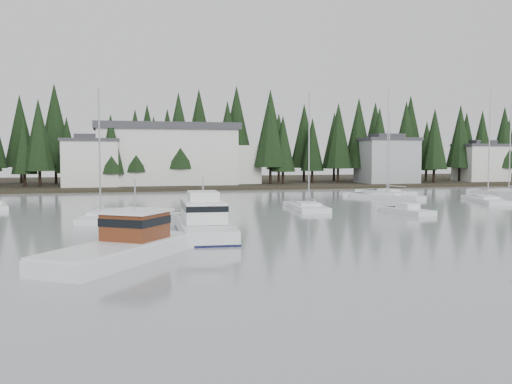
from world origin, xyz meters
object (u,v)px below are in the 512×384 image
house_east_b (481,162)px  sailboat_9 (387,198)px  lobster_boat_brown (118,250)px  sailboat_3 (389,194)px  sailboat_8 (488,202)px  runabout_1 (407,212)px  sailboat_2 (101,219)px  sailboat_7 (309,209)px  house_east_a (387,160)px  cabin_cruiser_center (204,225)px  sailboat_5 (509,194)px  house_west (90,162)px  harbor_inn (178,155)px

house_east_b → sailboat_9: size_ratio=0.64×
lobster_boat_brown → sailboat_3: size_ratio=0.80×
sailboat_8 → runabout_1: bearing=139.9°
sailboat_2 → sailboat_7: 21.30m
house_east_a → house_east_b: bearing=5.2°
cabin_cruiser_center → sailboat_7: sailboat_7 is taller
sailboat_7 → sailboat_9: size_ratio=0.85×
lobster_boat_brown → sailboat_5: bearing=-19.5°
house_west → sailboat_7: bearing=-61.9°
sailboat_7 → runabout_1: size_ratio=2.04×
sailboat_7 → sailboat_9: sailboat_9 is taller
house_west → sailboat_9: bearing=-38.3°
house_east_a → sailboat_5: bearing=-78.7°
sailboat_3 → sailboat_5: sailboat_5 is taller
sailboat_2 → sailboat_5: sailboat_5 is taller
house_east_b → sailboat_5: (-16.53, -29.34, -4.33)m
cabin_cruiser_center → sailboat_3: bearing=-39.6°
harbor_inn → cabin_cruiser_center: (-5.58, -62.57, -5.06)m
sailboat_9 → harbor_inn: bearing=5.5°
house_west → sailboat_2: size_ratio=0.79×
sailboat_3 → sailboat_7: 28.00m
house_east_b → sailboat_7: bearing=-140.0°
house_east_a → sailboat_2: size_ratio=0.88×
house_west → sailboat_8: size_ratio=0.69×
sailboat_9 → runabout_1: size_ratio=2.41×
sailboat_2 → cabin_cruiser_center: bearing=-140.1°
house_west → house_east_a: (54.00, -1.00, 0.25)m
sailboat_2 → runabout_1: bearing=-85.6°
sailboat_7 → house_west: bearing=36.5°
house_east_b → harbor_inn: harbor_inn is taller
house_east_a → sailboat_2: bearing=-138.3°
harbor_inn → sailboat_2: 52.42m
harbor_inn → lobster_boat_brown: 72.34m
sailboat_3 → sailboat_2: bearing=102.3°
house_west → runabout_1: size_ratio=1.53×
house_east_a → sailboat_8: 39.57m
harbor_inn → sailboat_8: 54.20m
sailboat_2 → sailboat_9: 40.12m
house_east_b → sailboat_8: sailboat_8 is taller
cabin_cruiser_center → sailboat_2: size_ratio=0.94×
sailboat_9 → runabout_1: sailboat_9 is taller
house_west → cabin_cruiser_center: house_west is taller
house_east_a → sailboat_7: (-30.85, -42.30, -4.84)m
house_east_a → cabin_cruiser_center: 73.43m
house_east_a → harbor_inn: size_ratio=0.36×
house_west → sailboat_9: size_ratio=0.64×
runabout_1 → sailboat_9: bearing=-31.1°
cabin_cruiser_center → runabout_1: 23.81m
cabin_cruiser_center → house_east_a: bearing=-34.1°
sailboat_2 → sailboat_8: 45.87m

